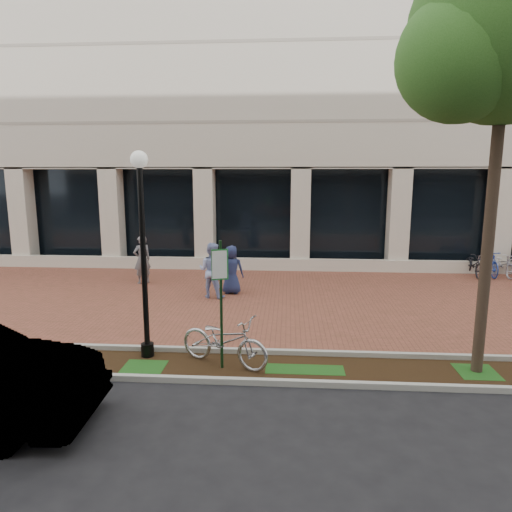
# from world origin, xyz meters

# --- Properties ---
(ground) EXTENTS (120.00, 120.00, 0.00)m
(ground) POSITION_xyz_m (0.00, 0.00, 0.00)
(ground) COLOR black
(ground) RESTS_ON ground
(brick_plaza) EXTENTS (40.00, 9.00, 0.01)m
(brick_plaza) POSITION_xyz_m (0.00, 0.00, 0.01)
(brick_plaza) COLOR brown
(brick_plaza) RESTS_ON ground
(planting_strip) EXTENTS (40.00, 1.50, 0.01)m
(planting_strip) POSITION_xyz_m (0.00, -5.25, 0.01)
(planting_strip) COLOR black
(planting_strip) RESTS_ON ground
(curb_plaza_side) EXTENTS (40.00, 0.12, 0.12)m
(curb_plaza_side) POSITION_xyz_m (0.00, -4.50, 0.06)
(curb_plaza_side) COLOR #A2A39A
(curb_plaza_side) RESTS_ON ground
(curb_street_side) EXTENTS (40.00, 0.12, 0.12)m
(curb_street_side) POSITION_xyz_m (0.00, -6.00, 0.06)
(curb_street_side) COLOR #A2A39A
(curb_street_side) RESTS_ON ground
(near_office_building) EXTENTS (40.00, 12.12, 16.00)m
(near_office_building) POSITION_xyz_m (0.00, 10.47, 10.05)
(near_office_building) COLOR #BEB5A2
(near_office_building) RESTS_ON ground
(parking_sign) EXTENTS (0.34, 0.07, 2.68)m
(parking_sign) POSITION_xyz_m (0.18, -5.31, 1.68)
(parking_sign) COLOR #143719
(parking_sign) RESTS_ON ground
(lamppost) EXTENTS (0.36, 0.36, 4.43)m
(lamppost) POSITION_xyz_m (-1.55, -4.80, 2.50)
(lamppost) COLOR black
(lamppost) RESTS_ON ground
(street_tree) EXTENTS (4.17, 3.48, 8.32)m
(street_tree) POSITION_xyz_m (5.43, -5.05, 6.36)
(street_tree) COLOR #463328
(street_tree) RESTS_ON ground
(locked_bicycle) EXTENTS (2.19, 1.52, 1.09)m
(locked_bicycle) POSITION_xyz_m (0.21, -5.13, 0.54)
(locked_bicycle) COLOR #AFB0B4
(locked_bicycle) RESTS_ON ground
(pedestrian_left) EXTENTS (0.77, 0.74, 1.78)m
(pedestrian_left) POSITION_xyz_m (-3.79, 1.88, 0.89)
(pedestrian_left) COLOR slate
(pedestrian_left) RESTS_ON ground
(pedestrian_mid) EXTENTS (1.01, 0.87, 1.80)m
(pedestrian_mid) POSITION_xyz_m (-0.93, 0.13, 0.90)
(pedestrian_mid) COLOR #8FA1D5
(pedestrian_mid) RESTS_ON ground
(pedestrian_right) EXTENTS (0.80, 0.52, 1.63)m
(pedestrian_right) POSITION_xyz_m (-0.36, 0.66, 0.82)
(pedestrian_right) COLOR #1E264C
(pedestrian_right) RESTS_ON ground
(bike_rack_cluster) EXTENTS (3.54, 1.90, 1.06)m
(bike_rack_cluster) POSITION_xyz_m (10.16, 4.01, 0.50)
(bike_rack_cluster) COLOR black
(bike_rack_cluster) RESTS_ON ground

